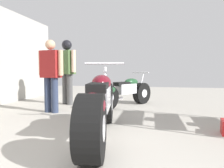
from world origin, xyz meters
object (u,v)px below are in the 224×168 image
at_px(mechanic_with_helmet, 67,66).
at_px(motorcycle_black_naked, 125,92).
at_px(motorcycle_maroon_cruiser, 99,106).
at_px(mechanic_in_blue, 51,72).

bearing_deg(mechanic_with_helmet, motorcycle_black_naked, -1.80).
distance_m(motorcycle_maroon_cruiser, motorcycle_black_naked, 2.47).
bearing_deg(motorcycle_maroon_cruiser, mechanic_with_helmet, 121.71).
xyz_separation_m(motorcycle_black_naked, mechanic_in_blue, (-1.50, -1.03, 0.52)).
bearing_deg(motorcycle_black_naked, mechanic_in_blue, -145.37).
relative_size(motorcycle_black_naked, mechanic_in_blue, 1.05).
height_order(motorcycle_maroon_cruiser, mechanic_with_helmet, mechanic_with_helmet).
xyz_separation_m(motorcycle_maroon_cruiser, mechanic_with_helmet, (-1.56, 2.52, 0.61)).
distance_m(motorcycle_maroon_cruiser, mechanic_in_blue, 2.10).
xyz_separation_m(motorcycle_black_naked, mechanic_with_helmet, (-1.59, 0.05, 0.67)).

